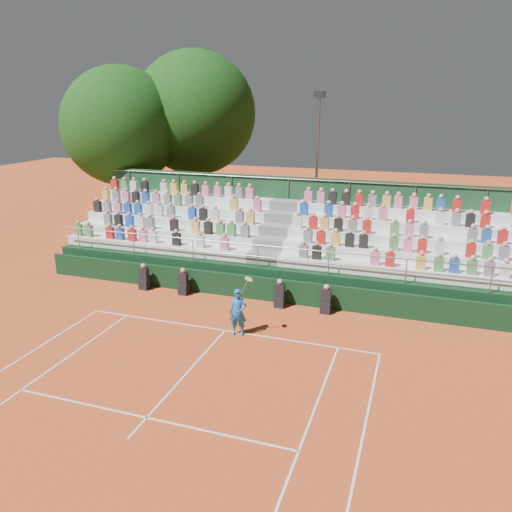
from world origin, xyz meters
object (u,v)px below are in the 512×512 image
(tennis_player, at_px, (238,312))
(tree_west, at_px, (121,127))
(tree_east, at_px, (195,114))
(floodlight_mast, at_px, (317,158))

(tennis_player, bearing_deg, tree_west, 136.16)
(tree_east, bearing_deg, tree_west, -136.51)
(tennis_player, relative_size, tree_west, 0.22)
(tennis_player, bearing_deg, tree_east, 119.90)
(tree_east, relative_size, floodlight_mast, 1.30)
(tree_east, xyz_separation_m, floodlight_mast, (8.11, -1.53, -2.29))
(tennis_player, height_order, tree_east, tree_east)
(floodlight_mast, bearing_deg, tree_west, -172.01)
(tennis_player, xyz_separation_m, tree_east, (-8.11, 14.11, 6.33))
(tennis_player, height_order, tree_west, tree_west)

